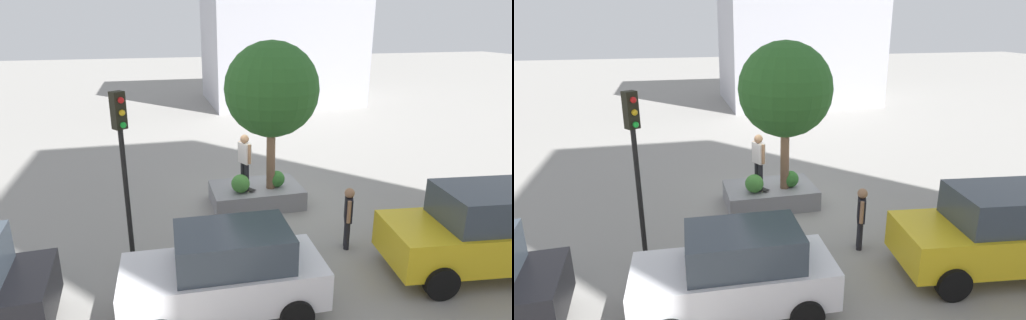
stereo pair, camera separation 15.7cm
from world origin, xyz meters
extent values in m
plane|color=gray|center=(0.00, 0.00, 0.00)|extent=(120.00, 120.00, 0.00)
cube|color=gray|center=(0.34, -0.14, 0.32)|extent=(2.91, 1.87, 0.63)
cylinder|color=brown|center=(-0.09, 0.11, 1.83)|extent=(0.28, 0.28, 2.40)
sphere|color=#2D6628|center=(-0.09, 0.11, 3.83)|extent=(2.91, 2.91, 2.91)
sphere|color=#2D6628|center=(-0.30, 0.06, 0.90)|extent=(0.54, 0.54, 0.54)
sphere|color=#3D7A33|center=(0.94, 0.26, 0.93)|extent=(0.59, 0.59, 0.59)
cube|color=black|center=(0.75, 0.06, 0.70)|extent=(0.60, 0.79, 0.02)
sphere|color=beige|center=(0.96, -0.11, 0.66)|extent=(0.06, 0.06, 0.06)
sphere|color=beige|center=(0.81, -0.20, 0.66)|extent=(0.06, 0.06, 0.06)
sphere|color=beige|center=(0.69, 0.32, 0.66)|extent=(0.06, 0.06, 0.06)
sphere|color=beige|center=(0.55, 0.23, 0.66)|extent=(0.06, 0.06, 0.06)
cylinder|color=black|center=(0.71, 0.15, 1.12)|extent=(0.15, 0.15, 0.83)
cylinder|color=black|center=(0.79, -0.03, 1.12)|extent=(0.15, 0.15, 0.83)
cube|color=silver|center=(0.75, 0.06, 1.86)|extent=(0.37, 0.51, 0.65)
cylinder|color=#9E7251|center=(0.66, 0.29, 1.88)|extent=(0.10, 0.10, 0.61)
cylinder|color=#9E7251|center=(0.85, -0.17, 1.88)|extent=(0.10, 0.10, 0.61)
sphere|color=#9E7251|center=(0.75, 0.06, 2.32)|extent=(0.27, 0.27, 0.27)
cube|color=gold|center=(-3.91, 4.99, 0.84)|extent=(4.75, 2.43, 0.91)
cube|color=#38424C|center=(-4.13, 5.02, 1.71)|extent=(2.73, 1.97, 0.82)
cylinder|color=black|center=(-2.35, 5.78, 0.39)|extent=(0.80, 0.32, 0.78)
cylinder|color=black|center=(-2.57, 3.87, 0.39)|extent=(0.80, 0.32, 0.78)
cylinder|color=black|center=(-5.47, 4.21, 0.39)|extent=(0.80, 0.32, 0.78)
cube|color=white|center=(2.32, 5.09, 0.75)|extent=(4.13, 1.85, 0.82)
cube|color=#38424C|center=(2.11, 5.10, 1.53)|extent=(2.33, 1.58, 0.73)
cylinder|color=black|center=(3.59, 4.19, 0.35)|extent=(0.70, 0.23, 0.69)
cylinder|color=black|center=(1.04, 5.99, 0.35)|extent=(0.70, 0.23, 0.69)
cylinder|color=black|center=(0.98, 4.28, 0.35)|extent=(0.70, 0.23, 0.69)
cylinder|color=black|center=(6.42, 3.87, 0.38)|extent=(0.77, 0.26, 0.77)
cylinder|color=black|center=(4.21, 2.67, 1.74)|extent=(0.12, 0.12, 3.48)
cube|color=black|center=(4.21, 2.67, 3.90)|extent=(0.37, 0.36, 0.85)
sphere|color=red|center=(4.12, 2.80, 4.15)|extent=(0.14, 0.14, 0.14)
sphere|color=gold|center=(4.12, 2.80, 3.87)|extent=(0.14, 0.14, 0.14)
sphere|color=green|center=(4.12, 2.80, 3.59)|extent=(0.14, 0.14, 0.14)
cylinder|color=black|center=(-1.29, 3.31, 0.40)|extent=(0.15, 0.15, 0.81)
cylinder|color=black|center=(-1.36, 3.13, 0.40)|extent=(0.15, 0.15, 0.81)
cube|color=black|center=(-1.32, 3.22, 1.13)|extent=(0.36, 0.50, 0.63)
cylinder|color=#9E7251|center=(-1.23, 3.44, 1.14)|extent=(0.10, 0.10, 0.60)
cylinder|color=#9E7251|center=(-1.42, 3.00, 1.14)|extent=(0.10, 0.10, 0.60)
sphere|color=#9E7251|center=(-1.32, 3.22, 1.57)|extent=(0.26, 0.26, 0.26)
camera|label=1|loc=(3.49, 12.56, 5.83)|focal=30.05mm
camera|label=2|loc=(3.34, 12.60, 5.83)|focal=30.05mm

